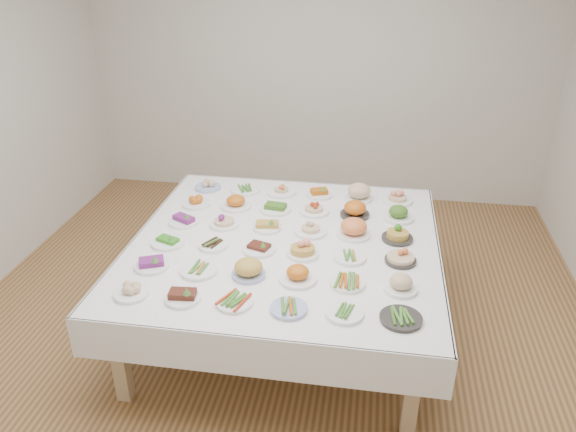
# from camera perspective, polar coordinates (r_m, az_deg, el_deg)

# --- Properties ---
(room_envelope) EXTENTS (5.02, 5.02, 2.81)m
(room_envelope) POSITION_cam_1_polar(r_m,az_deg,el_deg) (3.69, -1.50, 12.69)
(room_envelope) COLOR #A06F42
(room_envelope) RESTS_ON ground
(display_table) EXTENTS (2.20, 2.20, 0.75)m
(display_table) POSITION_cam_1_polar(r_m,az_deg,el_deg) (4.07, -0.34, -3.41)
(display_table) COLOR white
(display_table) RESTS_ON ground
(dish_0) EXTENTS (0.21, 0.21, 0.09)m
(dish_0) POSITION_cam_1_polar(r_m,az_deg,el_deg) (3.58, -15.65, -7.30)
(dish_0) COLOR white
(dish_0) RESTS_ON display_table
(dish_1) EXTENTS (0.21, 0.21, 0.10)m
(dish_1) POSITION_cam_1_polar(r_m,az_deg,el_deg) (3.46, -10.68, -7.75)
(dish_1) COLOR white
(dish_1) RESTS_ON display_table
(dish_2) EXTENTS (0.23, 0.22, 0.05)m
(dish_2) POSITION_cam_1_polar(r_m,az_deg,el_deg) (3.39, -5.48, -8.54)
(dish_2) COLOR white
(dish_2) RESTS_ON display_table
(dish_3) EXTENTS (0.22, 0.22, 0.05)m
(dish_3) POSITION_cam_1_polar(r_m,az_deg,el_deg) (3.33, 0.07, -9.24)
(dish_3) COLOR #4C66B2
(dish_3) RESTS_ON display_table
(dish_4) EXTENTS (0.22, 0.22, 0.05)m
(dish_4) POSITION_cam_1_polar(r_m,az_deg,el_deg) (3.31, 5.74, -9.70)
(dish_4) COLOR white
(dish_4) RESTS_ON display_table
(dish_5) EXTENTS (0.24, 0.24, 0.06)m
(dish_5) POSITION_cam_1_polar(r_m,az_deg,el_deg) (3.31, 11.41, -10.02)
(dish_5) COLOR #2B2926
(dish_5) RESTS_ON display_table
(dish_6) EXTENTS (0.23, 0.23, 0.11)m
(dish_6) POSITION_cam_1_polar(r_m,az_deg,el_deg) (3.82, -13.71, -4.48)
(dish_6) COLOR white
(dish_6) RESTS_ON display_table
(dish_7) EXTENTS (0.24, 0.24, 0.06)m
(dish_7) POSITION_cam_1_polar(r_m,az_deg,el_deg) (3.72, -9.04, -5.32)
(dish_7) COLOR white
(dish_7) RESTS_ON display_table
(dish_8) EXTENTS (0.22, 0.22, 0.14)m
(dish_8) POSITION_cam_1_polar(r_m,az_deg,el_deg) (3.62, -4.05, -5.18)
(dish_8) COLOR #4C66B2
(dish_8) RESTS_ON display_table
(dish_9) EXTENTS (0.24, 0.24, 0.12)m
(dish_9) POSITION_cam_1_polar(r_m,az_deg,el_deg) (3.57, 1.00, -5.83)
(dish_9) COLOR white
(dish_9) RESTS_ON display_table
(dish_10) EXTENTS (0.22, 0.22, 0.06)m
(dish_10) POSITION_cam_1_polar(r_m,az_deg,el_deg) (3.56, 6.06, -6.65)
(dish_10) COLOR white
(dish_10) RESTS_ON display_table
(dish_11) EXTENTS (0.21, 0.21, 0.11)m
(dish_11) POSITION_cam_1_polar(r_m,az_deg,el_deg) (3.55, 11.39, -6.73)
(dish_11) COLOR white
(dish_11) RESTS_ON display_table
(dish_12) EXTENTS (0.23, 0.23, 0.10)m
(dish_12) POSITION_cam_1_polar(r_m,az_deg,el_deg) (4.07, -12.12, -2.32)
(dish_12) COLOR white
(dish_12) RESTS_ON display_table
(dish_13) EXTENTS (0.21, 0.21, 0.05)m
(dish_13) POSITION_cam_1_polar(r_m,az_deg,el_deg) (4.00, -7.61, -2.84)
(dish_13) COLOR white
(dish_13) RESTS_ON display_table
(dish_14) EXTENTS (0.23, 0.23, 0.10)m
(dish_14) POSITION_cam_1_polar(r_m,az_deg,el_deg) (3.91, -2.96, -3.03)
(dish_14) COLOR white
(dish_14) RESTS_ON display_table
(dish_15) EXTENTS (0.22, 0.22, 0.13)m
(dish_15) POSITION_cam_1_polar(r_m,az_deg,el_deg) (3.84, 1.50, -3.22)
(dish_15) COLOR white
(dish_15) RESTS_ON display_table
(dish_16) EXTENTS (0.22, 0.22, 0.05)m
(dish_16) POSITION_cam_1_polar(r_m,az_deg,el_deg) (3.84, 6.28, -4.10)
(dish_16) COLOR white
(dish_16) RESTS_ON display_table
(dish_17) EXTENTS (0.23, 0.23, 0.12)m
(dish_17) POSITION_cam_1_polar(r_m,az_deg,el_deg) (3.84, 11.41, -3.86)
(dish_17) COLOR #2B2926
(dish_17) RESTS_ON display_table
(dish_18) EXTENTS (0.23, 0.23, 0.10)m
(dish_18) POSITION_cam_1_polar(r_m,az_deg,el_deg) (4.34, -10.55, -0.27)
(dish_18) COLOR white
(dish_18) RESTS_ON display_table
(dish_19) EXTENTS (0.22, 0.22, 0.12)m
(dish_19) POSITION_cam_1_polar(r_m,az_deg,el_deg) (4.25, -6.52, -0.36)
(dish_19) COLOR white
(dish_19) RESTS_ON display_table
(dish_20) EXTENTS (0.21, 0.21, 0.10)m
(dish_20) POSITION_cam_1_polar(r_m,az_deg,el_deg) (4.19, -2.11, -0.79)
(dish_20) COLOR white
(dish_20) RESTS_ON display_table
(dish_21) EXTENTS (0.24, 0.24, 0.11)m
(dish_21) POSITION_cam_1_polar(r_m,az_deg,el_deg) (4.13, 2.32, -1.13)
(dish_21) COLOR white
(dish_21) RESTS_ON display_table
(dish_22) EXTENTS (0.25, 0.25, 0.15)m
(dish_22) POSITION_cam_1_polar(r_m,az_deg,el_deg) (4.11, 6.69, -1.12)
(dish_22) COLOR white
(dish_22) RESTS_ON display_table
(dish_23) EXTENTS (0.22, 0.22, 0.14)m
(dish_23) POSITION_cam_1_polar(r_m,az_deg,el_deg) (4.10, 11.09, -1.59)
(dish_23) COLOR #2B2926
(dish_23) RESTS_ON display_table
(dish_24) EXTENTS (0.22, 0.22, 0.09)m
(dish_24) POSITION_cam_1_polar(r_m,az_deg,el_deg) (4.62, -9.31, 1.52)
(dish_24) COLOR white
(dish_24) RESTS_ON display_table
(dish_25) EXTENTS (0.24, 0.24, 0.13)m
(dish_25) POSITION_cam_1_polar(r_m,az_deg,el_deg) (4.53, -5.33, 1.56)
(dish_25) COLOR white
(dish_25) RESTS_ON display_table
(dish_26) EXTENTS (0.24, 0.24, 0.10)m
(dish_26) POSITION_cam_1_polar(r_m,az_deg,el_deg) (4.46, -1.28, 0.99)
(dish_26) COLOR white
(dish_26) RESTS_ON display_table
(dish_27) EXTENTS (0.23, 0.23, 0.11)m
(dish_27) POSITION_cam_1_polar(r_m,az_deg,el_deg) (4.43, 2.66, 0.91)
(dish_27) COLOR white
(dish_27) RESTS_ON display_table
(dish_28) EXTENTS (0.25, 0.25, 0.14)m
(dish_28) POSITION_cam_1_polar(r_m,az_deg,el_deg) (4.39, 6.83, 0.76)
(dish_28) COLOR #2B2926
(dish_28) RESTS_ON display_table
(dish_29) EXTENTS (0.24, 0.24, 0.13)m
(dish_29) POSITION_cam_1_polar(r_m,az_deg,el_deg) (4.40, 11.16, 0.42)
(dish_29) COLOR white
(dish_29) RESTS_ON display_table
(dish_30) EXTENTS (0.22, 0.22, 0.09)m
(dish_30) POSITION_cam_1_polar(r_m,az_deg,el_deg) (4.90, -8.16, 3.14)
(dish_30) COLOR #4C66B2
(dish_30) RESTS_ON display_table
(dish_31) EXTENTS (0.24, 0.24, 0.05)m
(dish_31) POSITION_cam_1_polar(r_m,az_deg,el_deg) (4.82, -4.36, 2.72)
(dish_31) COLOR white
(dish_31) RESTS_ON display_table
(dish_32) EXTENTS (0.24, 0.24, 0.11)m
(dish_32) POSITION_cam_1_polar(r_m,az_deg,el_deg) (4.76, -0.67, 2.82)
(dish_32) COLOR white
(dish_32) RESTS_ON display_table
(dish_33) EXTENTS (0.22, 0.22, 0.09)m
(dish_33) POSITION_cam_1_polar(r_m,az_deg,el_deg) (4.72, 3.18, 2.46)
(dish_33) COLOR white
(dish_33) RESTS_ON display_table
(dish_34) EXTENTS (0.26, 0.26, 0.15)m
(dish_34) POSITION_cam_1_polar(r_m,az_deg,el_deg) (4.68, 7.22, 2.48)
(dish_34) COLOR white
(dish_34) RESTS_ON display_table
(dish_35) EXTENTS (0.27, 0.27, 0.14)m
(dish_35) POSITION_cam_1_polar(r_m,az_deg,el_deg) (4.68, 11.10, 2.17)
(dish_35) COLOR white
(dish_35) RESTS_ON display_table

